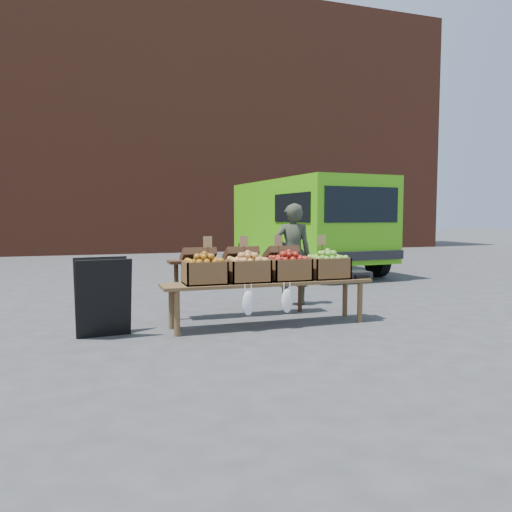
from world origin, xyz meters
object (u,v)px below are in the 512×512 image
object	(u,v)px
display_bench	(269,303)
back_table	(241,279)
crate_green_apples	(327,268)
weighing_scale	(356,274)
chalkboard_sign	(103,297)
crate_golden_apples	(205,272)
crate_red_apples	(289,269)
crate_russet_pears	(248,271)
delivery_van	(306,227)
vendor	(293,254)

from	to	relation	value
display_bench	back_table	bearing A→B (deg)	101.83
display_bench	crate_green_apples	size ratio (longest dim) A/B	5.40
display_bench	weighing_scale	distance (m)	1.29
back_table	crate_green_apples	distance (m)	1.23
chalkboard_sign	crate_golden_apples	size ratio (longest dim) A/B	1.85
crate_red_apples	crate_russet_pears	bearing A→B (deg)	180.00
delivery_van	crate_red_apples	bearing A→B (deg)	-120.71
delivery_van	display_bench	size ratio (longest dim) A/B	1.86
delivery_van	chalkboard_sign	size ratio (longest dim) A/B	5.43
delivery_van	crate_golden_apples	bearing A→B (deg)	-129.17
crate_golden_apples	crate_red_apples	world-z (taller)	same
chalkboard_sign	back_table	xyz separation A→B (m)	(1.86, 0.65, 0.06)
chalkboard_sign	display_bench	size ratio (longest dim) A/B	0.34
back_table	crate_red_apples	xyz separation A→B (m)	(0.43, -0.72, 0.19)
crate_golden_apples	crate_russet_pears	world-z (taller)	same
vendor	crate_green_apples	bearing A→B (deg)	103.60
delivery_van	weighing_scale	size ratio (longest dim) A/B	14.78
crate_russet_pears	crate_green_apples	world-z (taller)	same
display_bench	vendor	bearing A→B (deg)	56.17
crate_red_apples	weighing_scale	world-z (taller)	crate_red_apples
crate_golden_apples	chalkboard_sign	bearing A→B (deg)	176.64
crate_golden_apples	vendor	bearing A→B (deg)	37.52
delivery_van	weighing_scale	bearing A→B (deg)	-112.00
delivery_van	vendor	bearing A→B (deg)	-121.23
chalkboard_sign	crate_russet_pears	size ratio (longest dim) A/B	1.85
chalkboard_sign	weighing_scale	xyz separation A→B (m)	(3.26, -0.07, 0.15)
crate_russet_pears	display_bench	bearing A→B (deg)	0.00
vendor	crate_golden_apples	size ratio (longest dim) A/B	3.17
back_table	display_bench	world-z (taller)	back_table
vendor	crate_russet_pears	bearing A→B (deg)	64.40
chalkboard_sign	crate_green_apples	distance (m)	2.84
delivery_van	back_table	bearing A→B (deg)	-127.74
vendor	chalkboard_sign	size ratio (longest dim) A/B	1.71
crate_golden_apples	crate_green_apples	size ratio (longest dim) A/B	1.00
weighing_scale	back_table	bearing A→B (deg)	152.80
crate_green_apples	crate_golden_apples	bearing A→B (deg)	180.00
delivery_van	crate_red_apples	distance (m)	6.15
vendor	back_table	world-z (taller)	vendor
chalkboard_sign	crate_golden_apples	world-z (taller)	chalkboard_sign
delivery_van	crate_golden_apples	xyz separation A→B (m)	(-3.83, -5.50, -0.42)
delivery_van	back_table	world-z (taller)	delivery_van
crate_golden_apples	weighing_scale	bearing A→B (deg)	0.00
crate_red_apples	weighing_scale	distance (m)	0.98
crate_russet_pears	weighing_scale	world-z (taller)	crate_russet_pears
crate_golden_apples	crate_red_apples	xyz separation A→B (m)	(1.10, 0.00, 0.00)
chalkboard_sign	weighing_scale	bearing A→B (deg)	-6.08
vendor	crate_red_apples	world-z (taller)	vendor
vendor	display_bench	xyz separation A→B (m)	(-0.87, -1.31, -0.51)
delivery_van	crate_green_apples	distance (m)	5.93
weighing_scale	crate_red_apples	bearing A→B (deg)	180.00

